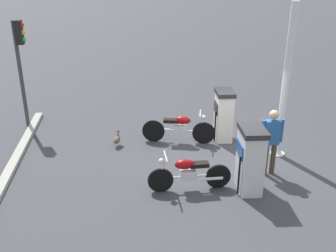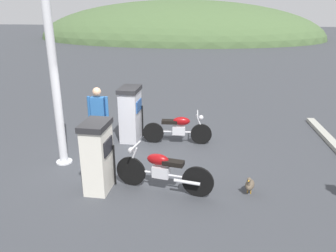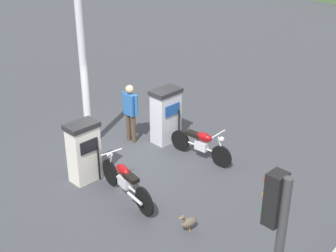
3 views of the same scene
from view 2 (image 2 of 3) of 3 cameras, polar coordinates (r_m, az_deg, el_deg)
ground_plane at (r=8.68m, az=-6.88°, el=-5.94°), size 120.00×120.00×0.00m
fuel_pump_near at (r=7.17m, az=-11.92°, el=-5.08°), size 0.58×0.80×1.55m
fuel_pump_far at (r=9.74m, az=-6.42°, el=2.12°), size 0.61×0.87×1.59m
motorcycle_near_pump at (r=7.12m, az=-1.06°, el=-7.51°), size 2.15×0.69×0.98m
motorcycle_far_pump at (r=9.52m, az=1.77°, el=-0.41°), size 1.98×0.56×0.94m
attendant_person at (r=9.24m, az=-11.82°, el=2.06°), size 0.57×0.25×1.72m
wandering_duck at (r=7.32m, az=13.80°, el=-9.69°), size 0.28×0.45×0.45m
canopy_support_pole at (r=8.30m, az=-18.69°, el=6.55°), size 0.40×0.40×4.14m
distant_hill_main at (r=42.71m, az=2.02°, el=14.88°), size 34.23×22.69×8.84m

